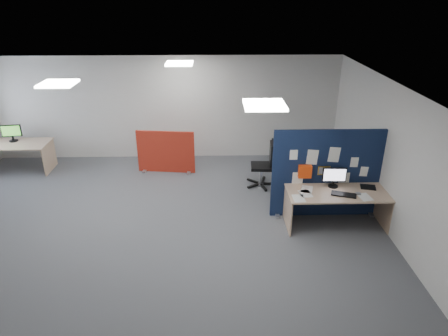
{
  "coord_description": "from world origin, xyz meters",
  "views": [
    {
      "loc": [
        1.26,
        -6.64,
        4.23
      ],
      "look_at": [
        1.45,
        0.47,
        1.0
      ],
      "focal_mm": 32.0,
      "sensor_mm": 36.0,
      "label": 1
    }
  ],
  "objects_px": {
    "monitor_main": "(334,176)",
    "monitor_second": "(12,132)",
    "navy_divider": "(327,174)",
    "main_desk": "(336,198)",
    "red_divider": "(166,152)",
    "second_desk": "(16,149)",
    "office_chair": "(266,161)"
  },
  "relations": [
    {
      "from": "monitor_main",
      "to": "office_chair",
      "type": "relative_size",
      "value": 0.42
    },
    {
      "from": "main_desk",
      "to": "navy_divider",
      "type": "bearing_deg",
      "value": 107.69
    },
    {
      "from": "main_desk",
      "to": "monitor_main",
      "type": "height_order",
      "value": "monitor_main"
    },
    {
      "from": "red_divider",
      "to": "second_desk",
      "type": "distance_m",
      "value": 3.75
    },
    {
      "from": "navy_divider",
      "to": "second_desk",
      "type": "height_order",
      "value": "navy_divider"
    },
    {
      "from": "monitor_main",
      "to": "monitor_second",
      "type": "bearing_deg",
      "value": 162.11
    },
    {
      "from": "monitor_second",
      "to": "office_chair",
      "type": "relative_size",
      "value": 0.43
    },
    {
      "from": "main_desk",
      "to": "red_divider",
      "type": "xyz_separation_m",
      "value": [
        -3.51,
        2.51,
        -0.04
      ]
    },
    {
      "from": "monitor_main",
      "to": "office_chair",
      "type": "height_order",
      "value": "monitor_main"
    },
    {
      "from": "monitor_main",
      "to": "red_divider",
      "type": "distance_m",
      "value": 4.22
    },
    {
      "from": "navy_divider",
      "to": "monitor_main",
      "type": "bearing_deg",
      "value": -68.71
    },
    {
      "from": "main_desk",
      "to": "second_desk",
      "type": "distance_m",
      "value": 7.76
    },
    {
      "from": "main_desk",
      "to": "red_divider",
      "type": "height_order",
      "value": "red_divider"
    },
    {
      "from": "monitor_main",
      "to": "second_desk",
      "type": "height_order",
      "value": "monitor_main"
    },
    {
      "from": "red_divider",
      "to": "office_chair",
      "type": "xyz_separation_m",
      "value": [
        2.38,
        -0.82,
        0.09
      ]
    },
    {
      "from": "main_desk",
      "to": "monitor_main",
      "type": "bearing_deg",
      "value": 103.34
    },
    {
      "from": "navy_divider",
      "to": "red_divider",
      "type": "bearing_deg",
      "value": 147.55
    },
    {
      "from": "second_desk",
      "to": "monitor_second",
      "type": "relative_size",
      "value": 3.62
    },
    {
      "from": "monitor_main",
      "to": "office_chair",
      "type": "xyz_separation_m",
      "value": [
        -1.1,
        1.54,
        -0.34
      ]
    },
    {
      "from": "red_divider",
      "to": "second_desk",
      "type": "bearing_deg",
      "value": -176.68
    },
    {
      "from": "main_desk",
      "to": "office_chair",
      "type": "xyz_separation_m",
      "value": [
        -1.14,
        1.7,
        0.05
      ]
    },
    {
      "from": "navy_divider",
      "to": "second_desk",
      "type": "bearing_deg",
      "value": 161.63
    },
    {
      "from": "monitor_main",
      "to": "navy_divider",
      "type": "bearing_deg",
      "value": 113.62
    },
    {
      "from": "navy_divider",
      "to": "office_chair",
      "type": "distance_m",
      "value": 1.72
    },
    {
      "from": "second_desk",
      "to": "red_divider",
      "type": "bearing_deg",
      "value": -3.24
    },
    {
      "from": "monitor_main",
      "to": "red_divider",
      "type": "xyz_separation_m",
      "value": [
        -3.47,
        2.35,
        -0.43
      ]
    },
    {
      "from": "office_chair",
      "to": "monitor_main",
      "type": "bearing_deg",
      "value": -51.41
    },
    {
      "from": "monitor_main",
      "to": "monitor_second",
      "type": "distance_m",
      "value": 7.76
    },
    {
      "from": "main_desk",
      "to": "office_chair",
      "type": "bearing_deg",
      "value": 123.75
    },
    {
      "from": "red_divider",
      "to": "monitor_second",
      "type": "bearing_deg",
      "value": -178.4
    },
    {
      "from": "main_desk",
      "to": "red_divider",
      "type": "bearing_deg",
      "value": 144.4
    },
    {
      "from": "main_desk",
      "to": "office_chair",
      "type": "distance_m",
      "value": 2.04
    }
  ]
}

